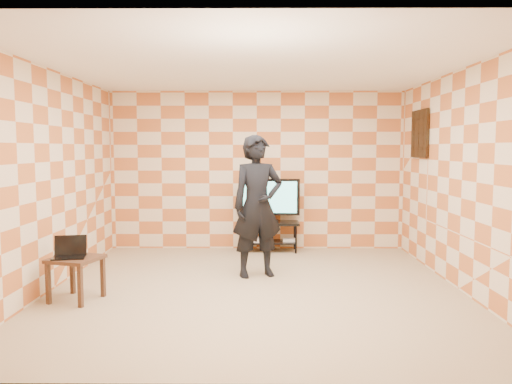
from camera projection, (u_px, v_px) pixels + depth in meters
floor at (256, 289)px, 6.17m from camera, size 5.00×5.00×0.00m
wall_back at (257, 171)px, 8.54m from camera, size 5.00×0.02×2.70m
wall_front at (253, 202)px, 3.56m from camera, size 5.00×0.02×2.70m
wall_left at (51, 180)px, 6.07m from camera, size 0.02×5.00×2.70m
wall_right at (462, 180)px, 6.03m from camera, size 0.02×5.00×2.70m
ceiling at (256, 67)px, 5.93m from camera, size 5.00×5.00×0.02m
wall_art at (420, 134)px, 7.53m from camera, size 0.04×0.72×0.72m
tv_stand at (270, 230)px, 8.38m from camera, size 0.98×0.44×0.50m
tv at (270, 198)px, 8.33m from camera, size 1.00×0.20×0.73m
dvd_player at (261, 239)px, 8.37m from camera, size 0.41×0.31×0.07m
game_console at (289, 240)px, 8.37m from camera, size 0.21×0.15×0.05m
side_table at (76, 265)px, 5.67m from camera, size 0.63×0.63×0.50m
laptop at (70, 253)px, 5.66m from camera, size 0.40×0.34×0.24m
person at (258, 206)px, 6.71m from camera, size 0.81×0.65×1.91m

